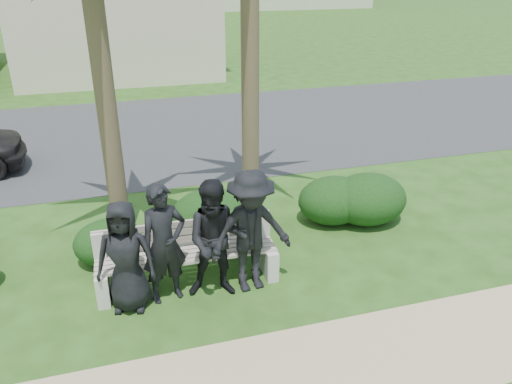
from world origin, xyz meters
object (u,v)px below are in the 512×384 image
(park_bench, at_px, (188,259))
(man_d, at_px, (251,232))
(man_b, at_px, (164,244))
(man_a, at_px, (126,257))
(man_c, at_px, (217,240))

(park_bench, relative_size, man_d, 1.42)
(man_b, relative_size, man_d, 0.95)
(man_b, height_order, man_d, man_d)
(man_a, distance_m, man_b, 0.54)
(park_bench, bearing_deg, man_a, -157.93)
(man_c, height_order, man_d, man_d)
(park_bench, distance_m, man_a, 1.01)
(park_bench, bearing_deg, man_b, -140.54)
(man_c, distance_m, man_d, 0.50)
(man_a, height_order, man_b, man_b)
(park_bench, distance_m, man_c, 0.71)
(man_a, xyz_separation_m, man_d, (1.75, -0.04, 0.13))
(man_d, bearing_deg, park_bench, 151.20)
(man_a, bearing_deg, man_b, 20.52)
(man_c, bearing_deg, man_a, -167.62)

